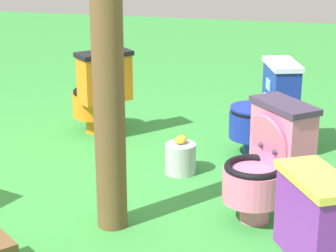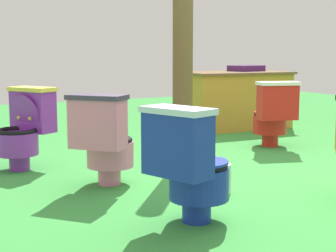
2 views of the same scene
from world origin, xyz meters
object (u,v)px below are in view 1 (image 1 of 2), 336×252
Objects in this scene: toilet_orange at (99,91)px; lemon_bucket at (181,157)px; toilet_pink at (267,161)px; wooden_post at (109,96)px; toilet_purple at (334,245)px; toilet_blue at (266,108)px.

toilet_orange is 1.08m from lemon_bucket.
wooden_post is at bearing 68.56° from toilet_pink.
toilet_purple is 0.45× the size of wooden_post.
lemon_bucket is (0.65, -0.58, -0.26)m from toilet_pink.
toilet_pink is at bearing 167.36° from toilet_blue.
toilet_pink reaches higher than lemon_bucket.
toilet_pink is at bearing 138.42° from lemon_bucket.
toilet_blue is at bearing 164.80° from toilet_purple.
wooden_post reaches higher than toilet_pink.
toilet_pink is (-1.47, 1.23, 0.00)m from toilet_orange.
toilet_orange is at bearing -38.41° from lemon_bucket.
toilet_blue is (0.10, -1.09, -0.00)m from toilet_pink.
toilet_orange is at bearing -168.03° from toilet_purple.
toilet_purple is 2.63× the size of lemon_bucket.
wooden_post reaches higher than lemon_bucket.
wooden_post is 1.14m from lemon_bucket.
toilet_blue is at bearing -34.98° from toilet_pink.
toilet_pink is 1.00× the size of toilet_purple.
toilet_blue is 2.09m from toilet_purple.
toilet_blue is (-1.37, 0.14, -0.00)m from toilet_orange.
toilet_orange is 0.45× the size of wooden_post.
toilet_orange and toilet_pink have the same top height.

